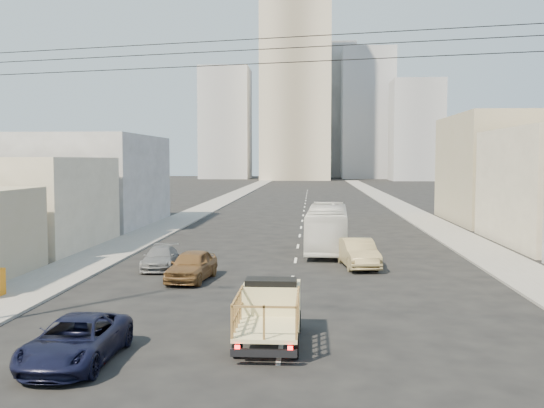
# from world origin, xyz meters

# --- Properties ---
(ground) EXTENTS (420.00, 420.00, 0.00)m
(ground) POSITION_xyz_m (0.00, 0.00, 0.00)
(ground) COLOR black
(ground) RESTS_ON ground
(sidewalk_left) EXTENTS (3.50, 180.00, 0.12)m
(sidewalk_left) POSITION_xyz_m (-11.75, 70.00, 0.06)
(sidewalk_left) COLOR slate
(sidewalk_left) RESTS_ON ground
(sidewalk_right) EXTENTS (3.50, 180.00, 0.12)m
(sidewalk_right) POSITION_xyz_m (11.75, 70.00, 0.06)
(sidewalk_right) COLOR slate
(sidewalk_right) RESTS_ON ground
(lane_dashes) EXTENTS (0.15, 104.00, 0.01)m
(lane_dashes) POSITION_xyz_m (0.00, 53.00, 0.01)
(lane_dashes) COLOR silver
(lane_dashes) RESTS_ON ground
(flatbed_pickup) EXTENTS (1.95, 4.41, 1.90)m
(flatbed_pickup) POSITION_xyz_m (-0.39, 3.30, 1.09)
(flatbed_pickup) COLOR beige
(flatbed_pickup) RESTS_ON ground
(navy_pickup) EXTENTS (2.24, 4.76, 1.31)m
(navy_pickup) POSITION_xyz_m (-5.82, 0.85, 0.66)
(navy_pickup) COLOR black
(navy_pickup) RESTS_ON ground
(city_bus) EXTENTS (2.90, 10.66, 2.95)m
(city_bus) POSITION_xyz_m (1.93, 24.34, 1.47)
(city_bus) COLOR silver
(city_bus) RESTS_ON ground
(sedan_brown) EXTENTS (2.21, 4.47, 1.47)m
(sedan_brown) POSITION_xyz_m (-4.86, 13.47, 0.73)
(sedan_brown) COLOR brown
(sedan_brown) RESTS_ON ground
(sedan_tan) EXTENTS (2.28, 4.89, 1.55)m
(sedan_tan) POSITION_xyz_m (3.46, 17.85, 0.78)
(sedan_tan) COLOR #917F54
(sedan_tan) RESTS_ON ground
(sedan_grey) EXTENTS (1.90, 4.15, 1.18)m
(sedan_grey) POSITION_xyz_m (-7.18, 16.65, 0.59)
(sedan_grey) COLOR slate
(sedan_grey) RESTS_ON ground
(overhead_wires) EXTENTS (23.01, 5.02, 0.72)m
(overhead_wires) POSITION_xyz_m (0.00, 1.50, 8.97)
(overhead_wires) COLOR black
(overhead_wires) RESTS_ON ground
(bldg_right_far) EXTENTS (12.00, 16.00, 10.00)m
(bldg_right_far) POSITION_xyz_m (20.00, 44.00, 5.00)
(bldg_right_far) COLOR gray
(bldg_right_far) RESTS_ON ground
(bldg_left_mid) EXTENTS (11.00, 12.00, 6.00)m
(bldg_left_mid) POSITION_xyz_m (-19.00, 24.00, 3.00)
(bldg_left_mid) COLOR #B3A890
(bldg_left_mid) RESTS_ON ground
(bldg_left_far) EXTENTS (12.00, 16.00, 8.00)m
(bldg_left_far) POSITION_xyz_m (-19.50, 39.00, 4.00)
(bldg_left_far) COLOR gray
(bldg_left_far) RESTS_ON ground
(high_rise_tower) EXTENTS (20.00, 20.00, 60.00)m
(high_rise_tower) POSITION_xyz_m (-4.00, 170.00, 30.00)
(high_rise_tower) COLOR gray
(high_rise_tower) RESTS_ON ground
(midrise_ne) EXTENTS (16.00, 16.00, 40.00)m
(midrise_ne) POSITION_xyz_m (18.00, 185.00, 20.00)
(midrise_ne) COLOR #989AA0
(midrise_ne) RESTS_ON ground
(midrise_nw) EXTENTS (15.00, 15.00, 34.00)m
(midrise_nw) POSITION_xyz_m (-26.00, 180.00, 17.00)
(midrise_nw) COLOR #989AA0
(midrise_nw) RESTS_ON ground
(midrise_back) EXTENTS (18.00, 18.00, 44.00)m
(midrise_back) POSITION_xyz_m (6.00, 200.00, 22.00)
(midrise_back) COLOR gray
(midrise_back) RESTS_ON ground
(midrise_east) EXTENTS (14.00, 14.00, 28.00)m
(midrise_east) POSITION_xyz_m (30.00, 165.00, 14.00)
(midrise_east) COLOR #989AA0
(midrise_east) RESTS_ON ground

